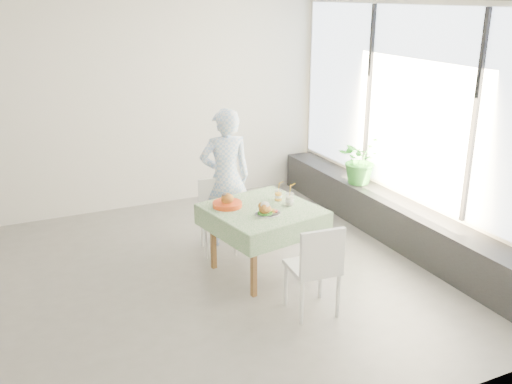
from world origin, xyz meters
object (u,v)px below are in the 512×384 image
cafe_table (262,233)px  chair_far (218,230)px  main_dish (266,210)px  juice_cup_orange (278,196)px  potted_plant (360,159)px  chair_near (312,285)px  diner (226,178)px

cafe_table → chair_far: size_ratio=1.44×
main_dish → juice_cup_orange: (0.30, 0.32, 0.01)m
main_dish → potted_plant: bearing=29.6°
cafe_table → chair_far: (-0.23, 0.70, -0.20)m
chair_far → juice_cup_orange: 0.92m
chair_far → potted_plant: size_ratio=1.31×
chair_near → diner: bearing=94.1°
chair_near → potted_plant: 2.58m
chair_near → diner: size_ratio=0.55×
chair_far → main_dish: (0.18, -0.90, 0.53)m
chair_far → chair_near: chair_near is taller
main_dish → juice_cup_orange: 0.44m
potted_plant → juice_cup_orange: bearing=-154.7°
juice_cup_orange → potted_plant: (1.58, 0.75, 0.02)m
cafe_table → chair_far: bearing=108.0°
potted_plant → main_dish: bearing=-150.4°
chair_near → main_dish: chair_near is taller
cafe_table → chair_near: chair_near is taller
main_dish → potted_plant: size_ratio=0.43×
diner → potted_plant: bearing=-172.7°
diner → main_dish: (0.01, -1.06, -0.04)m
chair_far → potted_plant: potted_plant is taller
juice_cup_orange → chair_near: bearing=-99.6°
diner → potted_plant: size_ratio=2.57×
chair_far → diner: size_ratio=0.51×
diner → main_dish: size_ratio=6.00×
chair_far → chair_near: size_ratio=0.93×
diner → juice_cup_orange: bearing=119.9°
cafe_table → main_dish: size_ratio=4.40×
cafe_table → diner: size_ratio=0.73×
chair_far → potted_plant: (2.06, 0.17, 0.56)m
juice_cup_orange → chair_far: bearing=129.8°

